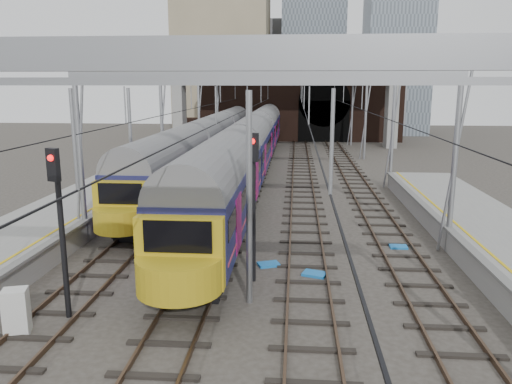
# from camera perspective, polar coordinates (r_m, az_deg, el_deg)

# --- Properties ---
(ground) EXTENTS (160.00, 160.00, 0.00)m
(ground) POSITION_cam_1_polar(r_m,az_deg,el_deg) (15.38, -1.46, -15.58)
(ground) COLOR #38332D
(ground) RESTS_ON ground
(tracks) EXTENTS (14.40, 80.00, 0.22)m
(tracks) POSITION_cam_1_polar(r_m,az_deg,el_deg) (29.45, 1.59, -1.90)
(tracks) COLOR #4C3828
(tracks) RESTS_ON ground
(overhead_line) EXTENTS (16.80, 80.00, 8.00)m
(overhead_line) POSITION_cam_1_polar(r_m,az_deg,el_deg) (35.06, 2.22, 11.15)
(overhead_line) COLOR gray
(overhead_line) RESTS_ON ground
(retaining_wall) EXTENTS (28.00, 2.75, 9.00)m
(retaining_wall) POSITION_cam_1_polar(r_m,az_deg,el_deg) (65.53, 4.57, 9.61)
(retaining_wall) COLOR black
(retaining_wall) RESTS_ON ground
(overbridge) EXTENTS (28.00, 3.00, 9.25)m
(overbridge) POSITION_cam_1_polar(r_m,az_deg,el_deg) (59.56, 3.23, 12.20)
(overbridge) COLOR gray
(overbridge) RESTS_ON ground
(city_skyline) EXTENTS (37.50, 27.50, 60.00)m
(city_skyline) POSITION_cam_1_polar(r_m,az_deg,el_deg) (84.62, 5.69, 18.80)
(city_skyline) COLOR tan
(city_skyline) RESTS_ON ground
(train_main) EXTENTS (2.81, 64.92, 4.83)m
(train_main) POSITION_cam_1_polar(r_m,az_deg,el_deg) (46.82, 0.30, 6.40)
(train_main) COLOR black
(train_main) RESTS_ON ground
(train_second) EXTENTS (2.60, 45.16, 4.54)m
(train_second) POSITION_cam_1_polar(r_m,az_deg,el_deg) (43.81, -5.30, 5.79)
(train_second) COLOR black
(train_second) RESTS_ON ground
(signal_near_left) EXTENTS (0.42, 0.48, 5.36)m
(signal_near_left) POSITION_cam_1_polar(r_m,az_deg,el_deg) (16.09, -21.55, -2.44)
(signal_near_left) COLOR black
(signal_near_left) RESTS_ON ground
(signal_near_centre) EXTENTS (0.43, 0.49, 5.53)m
(signal_near_centre) POSITION_cam_1_polar(r_m,az_deg,el_deg) (17.83, -0.34, 0.07)
(signal_near_centre) COLOR black
(signal_near_centre) RESTS_ON ground
(relay_cabinet) EXTENTS (0.82, 0.75, 1.37)m
(relay_cabinet) POSITION_cam_1_polar(r_m,az_deg,el_deg) (16.49, -25.72, -12.22)
(relay_cabinet) COLOR silver
(relay_cabinet) RESTS_ON ground
(equip_cover_a) EXTENTS (1.03, 0.87, 0.10)m
(equip_cover_a) POSITION_cam_1_polar(r_m,az_deg,el_deg) (19.53, 6.70, -9.28)
(equip_cover_a) COLOR blue
(equip_cover_a) RESTS_ON ground
(equip_cover_b) EXTENTS (1.00, 0.86, 0.10)m
(equip_cover_b) POSITION_cam_1_polar(r_m,az_deg,el_deg) (20.38, 1.45, -8.26)
(equip_cover_b) COLOR blue
(equip_cover_b) RESTS_ON ground
(equip_cover_c) EXTENTS (0.77, 0.55, 0.09)m
(equip_cover_c) POSITION_cam_1_polar(r_m,az_deg,el_deg) (23.40, 15.96, -6.03)
(equip_cover_c) COLOR blue
(equip_cover_c) RESTS_ON ground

